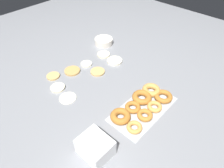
{
  "coord_description": "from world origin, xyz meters",
  "views": [
    {
      "loc": [
        -0.68,
        -0.74,
        0.87
      ],
      "look_at": [
        -0.0,
        -0.12,
        0.04
      ],
      "focal_mm": 32.0,
      "sensor_mm": 36.0,
      "label": 1
    }
  ],
  "objects_px": {
    "pancake_4": "(72,71)",
    "donut_tray": "(143,105)",
    "pancake_2": "(104,55)",
    "pancake_5": "(68,98)",
    "pancake_1": "(58,88)",
    "pancake_3": "(86,64)",
    "pancake_6": "(98,72)",
    "pancake_7": "(53,76)",
    "pancake_0": "(115,61)",
    "batter_bowl": "(104,41)",
    "container_stack": "(95,147)"
  },
  "relations": [
    {
      "from": "pancake_4",
      "to": "donut_tray",
      "type": "distance_m",
      "value": 0.56
    },
    {
      "from": "pancake_2",
      "to": "pancake_5",
      "type": "bearing_deg",
      "value": -160.65
    },
    {
      "from": "pancake_1",
      "to": "pancake_3",
      "type": "bearing_deg",
      "value": 11.05
    },
    {
      "from": "pancake_3",
      "to": "pancake_6",
      "type": "relative_size",
      "value": 0.82
    },
    {
      "from": "pancake_4",
      "to": "pancake_5",
      "type": "bearing_deg",
      "value": -134.7
    },
    {
      "from": "pancake_5",
      "to": "pancake_6",
      "type": "xyz_separation_m",
      "value": [
        0.3,
        0.05,
        0.0
      ]
    },
    {
      "from": "pancake_5",
      "to": "pancake_7",
      "type": "height_order",
      "value": "pancake_7"
    },
    {
      "from": "pancake_5",
      "to": "pancake_7",
      "type": "relative_size",
      "value": 1.18
    },
    {
      "from": "pancake_4",
      "to": "donut_tray",
      "type": "bearing_deg",
      "value": -82.82
    },
    {
      "from": "pancake_0",
      "to": "pancake_1",
      "type": "distance_m",
      "value": 0.46
    },
    {
      "from": "pancake_2",
      "to": "pancake_3",
      "type": "bearing_deg",
      "value": 177.99
    },
    {
      "from": "pancake_0",
      "to": "pancake_2",
      "type": "bearing_deg",
      "value": 87.9
    },
    {
      "from": "pancake_3",
      "to": "pancake_5",
      "type": "height_order",
      "value": "pancake_3"
    },
    {
      "from": "batter_bowl",
      "to": "pancake_6",
      "type": "bearing_deg",
      "value": -141.8
    },
    {
      "from": "pancake_5",
      "to": "batter_bowl",
      "type": "bearing_deg",
      "value": 25.46
    },
    {
      "from": "pancake_0",
      "to": "pancake_4",
      "type": "height_order",
      "value": "pancake_0"
    },
    {
      "from": "pancake_2",
      "to": "pancake_7",
      "type": "bearing_deg",
      "value": 170.8
    },
    {
      "from": "pancake_2",
      "to": "pancake_7",
      "type": "relative_size",
      "value": 1.12
    },
    {
      "from": "pancake_2",
      "to": "donut_tray",
      "type": "distance_m",
      "value": 0.58
    },
    {
      "from": "pancake_2",
      "to": "pancake_6",
      "type": "bearing_deg",
      "value": -146.41
    },
    {
      "from": "pancake_5",
      "to": "donut_tray",
      "type": "xyz_separation_m",
      "value": [
        0.25,
        -0.37,
        0.01
      ]
    },
    {
      "from": "pancake_1",
      "to": "donut_tray",
      "type": "distance_m",
      "value": 0.54
    },
    {
      "from": "pancake_5",
      "to": "container_stack",
      "type": "xyz_separation_m",
      "value": [
        -0.13,
        -0.38,
        0.04
      ]
    },
    {
      "from": "pancake_6",
      "to": "container_stack",
      "type": "relative_size",
      "value": 0.67
    },
    {
      "from": "batter_bowl",
      "to": "container_stack",
      "type": "distance_m",
      "value": 0.98
    },
    {
      "from": "pancake_6",
      "to": "pancake_7",
      "type": "height_order",
      "value": "same"
    },
    {
      "from": "pancake_0",
      "to": "container_stack",
      "type": "distance_m",
      "value": 0.74
    },
    {
      "from": "pancake_1",
      "to": "pancake_3",
      "type": "relative_size",
      "value": 1.12
    },
    {
      "from": "pancake_7",
      "to": "donut_tray",
      "type": "relative_size",
      "value": 0.21
    },
    {
      "from": "pancake_6",
      "to": "container_stack",
      "type": "xyz_separation_m",
      "value": [
        -0.43,
        -0.43,
        0.04
      ]
    },
    {
      "from": "pancake_3",
      "to": "batter_bowl",
      "type": "relative_size",
      "value": 0.55
    },
    {
      "from": "pancake_1",
      "to": "donut_tray",
      "type": "bearing_deg",
      "value": -63.64
    },
    {
      "from": "pancake_2",
      "to": "pancake_4",
      "type": "height_order",
      "value": "same"
    },
    {
      "from": "pancake_0",
      "to": "pancake_3",
      "type": "distance_m",
      "value": 0.21
    },
    {
      "from": "pancake_2",
      "to": "pancake_6",
      "type": "distance_m",
      "value": 0.21
    },
    {
      "from": "pancake_4",
      "to": "pancake_6",
      "type": "xyz_separation_m",
      "value": [
        0.11,
        -0.14,
        -0.0
      ]
    },
    {
      "from": "container_stack",
      "to": "pancake_2",
      "type": "bearing_deg",
      "value": 42.08
    },
    {
      "from": "pancake_3",
      "to": "pancake_6",
      "type": "distance_m",
      "value": 0.12
    },
    {
      "from": "pancake_4",
      "to": "pancake_7",
      "type": "height_order",
      "value": "same"
    },
    {
      "from": "pancake_4",
      "to": "pancake_7",
      "type": "xyz_separation_m",
      "value": [
        -0.12,
        0.05,
        -0.0
      ]
    },
    {
      "from": "pancake_0",
      "to": "pancake_4",
      "type": "xyz_separation_m",
      "value": [
        -0.29,
        0.14,
        -0.0
      ]
    },
    {
      "from": "pancake_4",
      "to": "pancake_5",
      "type": "xyz_separation_m",
      "value": [
        -0.18,
        -0.18,
        -0.0
      ]
    },
    {
      "from": "pancake_6",
      "to": "batter_bowl",
      "type": "xyz_separation_m",
      "value": [
        0.3,
        0.24,
        0.02
      ]
    },
    {
      "from": "pancake_3",
      "to": "pancake_4",
      "type": "bearing_deg",
      "value": 174.77
    },
    {
      "from": "pancake_0",
      "to": "pancake_6",
      "type": "relative_size",
      "value": 1.15
    },
    {
      "from": "pancake_7",
      "to": "donut_tray",
      "type": "xyz_separation_m",
      "value": [
        0.19,
        -0.61,
        0.01
      ]
    },
    {
      "from": "batter_bowl",
      "to": "pancake_7",
      "type": "bearing_deg",
      "value": -174.75
    },
    {
      "from": "pancake_4",
      "to": "donut_tray",
      "type": "height_order",
      "value": "donut_tray"
    },
    {
      "from": "pancake_4",
      "to": "pancake_5",
      "type": "distance_m",
      "value": 0.26
    },
    {
      "from": "pancake_3",
      "to": "donut_tray",
      "type": "distance_m",
      "value": 0.55
    }
  ]
}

